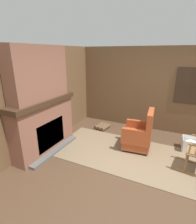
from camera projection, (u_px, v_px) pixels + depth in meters
The scene contains 11 objects.
ground_plane at pixel (133, 174), 3.38m from camera, with size 14.00×14.00×0.00m, color #4C3523.
wood_panel_wall_left at pixel (34, 100), 3.98m from camera, with size 0.06×5.31×2.41m.
wood_panel_wall_back at pixel (159, 90), 5.01m from camera, with size 5.31×0.09×2.41m.
fireplace_hearth at pixel (44, 125), 4.06m from camera, with size 0.61×1.79×1.26m.
chimney_breast at pixel (38, 73), 3.68m from camera, with size 0.35×1.48×1.13m.
area_rug at pixel (125, 154), 4.07m from camera, with size 3.39×1.66×0.01m.
armchair at pixel (139, 135), 4.18m from camera, with size 0.72×0.73×0.99m.
firewood_stack at pixel (102, 127), 5.41m from camera, with size 0.41×0.47×0.12m.
laundry_basket at pixel (191, 145), 4.16m from camera, with size 0.43×0.42×0.31m.
oil_lamp_vase at pixel (19, 101), 3.38m from camera, with size 0.12×0.12×0.25m.
storage_case at pixel (54, 91), 4.29m from camera, with size 0.16×0.26×0.14m.
Camera 1 is at (0.62, -2.82, 2.24)m, focal length 28.00 mm.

